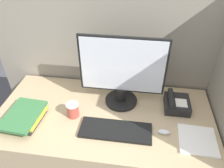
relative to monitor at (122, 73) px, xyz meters
The scene contains 10 objects.
cubicle_panel_rear 0.36m from the monitor, 111.66° to the left, with size 1.86×0.04×1.54m.
cubicle_panel_right 0.72m from the monitor, 10.16° to the right, with size 0.04×0.79×1.54m.
desk 0.65m from the monitor, 124.23° to the right, with size 1.46×0.73×0.77m.
monitor is the anchor object (origin of this frame).
keyboard 0.37m from the monitor, 90.65° to the right, with size 0.44×0.16×0.02m.
mouse 0.45m from the monitor, 41.89° to the right, with size 0.07×0.04×0.03m.
coffee_cup 0.40m from the monitor, 147.70° to the right, with size 0.08×0.08×0.10m.
book_stack 0.70m from the monitor, 155.45° to the right, with size 0.25×0.31×0.06m.
desk_telephone 0.43m from the monitor, ahead, with size 0.17×0.18×0.10m.
paper_pile 0.61m from the monitor, 31.01° to the right, with size 0.22×0.23×0.01m.
Camera 1 is at (0.20, -0.67, 1.81)m, focal length 35.00 mm.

